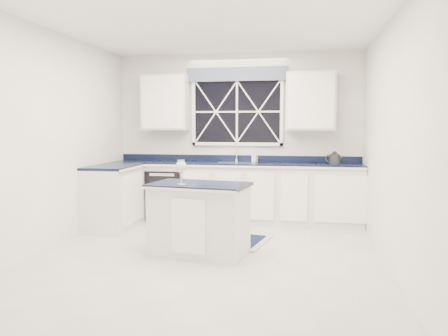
% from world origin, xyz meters
% --- Properties ---
extents(ground, '(4.50, 4.50, 0.00)m').
position_xyz_m(ground, '(0.00, 0.00, 0.00)').
color(ground, '#B7B6B2').
rests_on(ground, ground).
extents(back_wall, '(4.00, 0.10, 2.70)m').
position_xyz_m(back_wall, '(0.00, 2.25, 1.35)').
color(back_wall, white).
rests_on(back_wall, ground).
extents(base_cabinets, '(3.99, 1.60, 0.90)m').
position_xyz_m(base_cabinets, '(-0.33, 1.78, 0.45)').
color(base_cabinets, silver).
rests_on(base_cabinets, ground).
extents(countertop, '(3.98, 0.64, 0.04)m').
position_xyz_m(countertop, '(0.00, 1.95, 0.92)').
color(countertop, black).
rests_on(countertop, base_cabinets).
extents(dishwasher, '(0.60, 0.58, 0.82)m').
position_xyz_m(dishwasher, '(-1.10, 1.95, 0.41)').
color(dishwasher, black).
rests_on(dishwasher, ground).
extents(window, '(1.65, 0.09, 1.26)m').
position_xyz_m(window, '(0.00, 2.20, 1.83)').
color(window, black).
rests_on(window, ground).
extents(upper_cabinets, '(3.10, 0.34, 0.90)m').
position_xyz_m(upper_cabinets, '(0.00, 2.08, 1.90)').
color(upper_cabinets, silver).
rests_on(upper_cabinets, ground).
extents(faucet, '(0.05, 0.20, 0.30)m').
position_xyz_m(faucet, '(0.00, 2.14, 1.10)').
color(faucet, silver).
rests_on(faucet, countertop).
extents(island, '(1.23, 0.85, 0.85)m').
position_xyz_m(island, '(-0.12, 0.06, 0.43)').
color(island, silver).
rests_on(island, ground).
extents(rug, '(1.54, 1.12, 0.02)m').
position_xyz_m(rug, '(-0.08, 0.77, 0.01)').
color(rug, '#A7A7A3').
rests_on(rug, ground).
extents(kettle, '(0.27, 0.23, 0.20)m').
position_xyz_m(kettle, '(1.55, 1.97, 1.03)').
color(kettle, '#29292B').
rests_on(kettle, countertop).
extents(wine_glass, '(0.12, 0.12, 0.28)m').
position_xyz_m(wine_glass, '(-0.31, -0.07, 1.04)').
color(wine_glass, silver).
rests_on(wine_glass, island).
extents(soap_bottle, '(0.10, 0.10, 0.17)m').
position_xyz_m(soap_bottle, '(0.30, 2.17, 1.03)').
color(soap_bottle, silver).
rests_on(soap_bottle, countertop).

